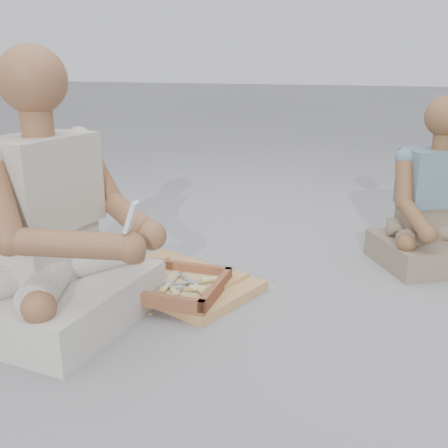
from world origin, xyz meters
The scene contains 25 objects.
ground centered at (0.00, 0.00, 0.00)m, with size 60.00×60.00×0.00m, color gray.
carved_panel centered at (-0.32, 0.17, 0.02)m, with size 0.65×0.43×0.04m, color olive.
tool_tray centered at (-0.29, 0.04, 0.06)m, with size 0.50×0.43×0.06m.
chisel_0 centered at (-0.16, 0.12, 0.08)m, with size 0.17×0.17×0.02m.
chisel_1 centered at (-0.15, 0.04, 0.08)m, with size 0.19×0.14×0.02m.
chisel_2 centered at (-0.31, -0.05, 0.07)m, with size 0.06×0.22×0.02m.
chisel_3 centered at (-0.21, -0.04, 0.07)m, with size 0.06×0.22×0.02m.
chisel_4 centered at (-0.33, -0.09, 0.07)m, with size 0.18×0.15×0.02m.
chisel_5 centered at (-0.15, 0.06, 0.07)m, with size 0.21×0.11×0.02m.
chisel_6 centered at (-0.27, 0.01, 0.08)m, with size 0.06×0.22×0.02m.
chisel_7 centered at (-0.34, 0.02, 0.07)m, with size 0.13×0.19×0.02m.
chisel_8 centered at (-0.17, 0.03, 0.08)m, with size 0.21×0.09×0.02m.
chisel_9 centered at (-0.23, -0.01, 0.07)m, with size 0.19×0.14×0.02m.
wood_chip_0 centered at (-0.18, 0.25, 0.00)m, with size 0.02×0.01×0.00m, color tan.
wood_chip_1 centered at (-0.59, -0.16, 0.00)m, with size 0.02×0.01×0.00m, color tan.
wood_chip_2 centered at (0.05, 0.35, 0.00)m, with size 0.02×0.01×0.00m, color tan.
wood_chip_3 centered at (-0.43, 0.05, 0.00)m, with size 0.02×0.01×0.00m, color tan.
wood_chip_4 centered at (-0.58, -0.14, 0.00)m, with size 0.02×0.01×0.00m, color tan.
wood_chip_5 centered at (-0.39, -0.02, 0.00)m, with size 0.02×0.01×0.00m, color tan.
wood_chip_6 centered at (-0.28, -0.10, 0.00)m, with size 0.02×0.01×0.00m, color tan.
wood_chip_7 centered at (-0.52, -0.10, 0.00)m, with size 0.02×0.01×0.00m, color tan.
wood_chip_8 centered at (-0.55, 0.28, 0.00)m, with size 0.02×0.01×0.00m, color tan.
craftsman centered at (-0.54, -0.29, 0.34)m, with size 0.68×0.68×1.00m.
companion centered at (0.63, 0.98, 0.27)m, with size 0.66×0.64×0.80m.
mobile_phone centered at (-0.17, -0.32, 0.47)m, with size 0.06×0.06×0.10m.
Camera 1 is at (0.79, -1.52, 0.91)m, focal length 40.00 mm.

